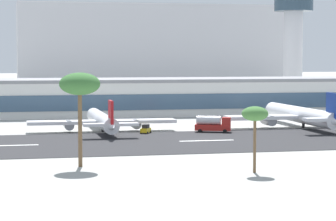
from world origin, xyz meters
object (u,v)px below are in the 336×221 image
(terminal_building, at_px, (163,96))
(airliner_navy_tail_gate_2, at_px, (303,116))
(distant_hotel_block, at_px, (150,50))
(service_baggage_tug_1, at_px, (146,129))
(palm_tree_1, at_px, (80,85))
(control_tower, at_px, (293,33))
(airliner_red_tail_gate_1, at_px, (103,121))
(palm_tree_0, at_px, (255,115))
(service_fuel_truck_2, at_px, (213,124))

(terminal_building, height_order, airliner_navy_tail_gate_2, terminal_building)
(distant_hotel_block, bearing_deg, service_baggage_tug_1, -101.22)
(terminal_building, xyz_separation_m, palm_tree_1, (-36.72, -108.61, 7.74))
(control_tower, bearing_deg, service_baggage_tug_1, -127.03)
(airliner_navy_tail_gate_2, bearing_deg, palm_tree_1, 131.69)
(distant_hotel_block, distance_m, service_baggage_tug_1, 180.39)
(airliner_red_tail_gate_1, height_order, palm_tree_0, palm_tree_0)
(distant_hotel_block, height_order, airliner_navy_tail_gate_2, distant_hotel_block)
(airliner_navy_tail_gate_2, xyz_separation_m, service_baggage_tug_1, (-41.93, -5.73, -2.06))
(control_tower, distance_m, airliner_navy_tail_gate_2, 107.22)
(terminal_building, relative_size, distant_hotel_block, 1.78)
(terminal_building, height_order, palm_tree_1, palm_tree_1)
(distant_hotel_block, distance_m, airliner_red_tail_gate_1, 176.61)
(control_tower, xyz_separation_m, palm_tree_1, (-98.38, -153.50, -14.21))
(airliner_red_tail_gate_1, bearing_deg, palm_tree_1, 169.21)
(palm_tree_0, bearing_deg, service_baggage_tug_1, 95.26)
(distant_hotel_block, bearing_deg, palm_tree_0, -96.99)
(control_tower, height_order, airliner_red_tail_gate_1, control_tower)
(terminal_building, relative_size, palm_tree_1, 14.21)
(terminal_building, height_order, service_baggage_tug_1, terminal_building)
(service_baggage_tug_1, xyz_separation_m, palm_tree_0, (5.72, -62.06, 7.98))
(airliner_navy_tail_gate_2, distance_m, service_fuel_truck_2, 26.36)
(airliner_navy_tail_gate_2, distance_m, service_baggage_tug_1, 42.37)
(terminal_building, xyz_separation_m, control_tower, (61.67, 44.89, 21.94))
(palm_tree_0, bearing_deg, distant_hotel_block, 83.01)
(terminal_building, bearing_deg, control_tower, 36.05)
(airliner_navy_tail_gate_2, xyz_separation_m, palm_tree_0, (-36.21, -67.79, 5.92))
(service_baggage_tug_1, xyz_separation_m, palm_tree_1, (-20.21, -49.88, 12.35))
(airliner_red_tail_gate_1, bearing_deg, control_tower, -41.76)
(terminal_building, height_order, control_tower, control_tower)
(airliner_red_tail_gate_1, distance_m, airliner_navy_tail_gate_2, 51.39)
(control_tower, xyz_separation_m, service_baggage_tug_1, (-78.18, -103.62, -26.56))
(distant_hotel_block, bearing_deg, palm_tree_1, -103.72)
(service_fuel_truck_2, height_order, palm_tree_0, palm_tree_0)
(airliner_navy_tail_gate_2, xyz_separation_m, service_fuel_truck_2, (-25.59, -6.22, -1.08))
(service_baggage_tug_1, relative_size, palm_tree_1, 0.23)
(control_tower, relative_size, palm_tree_0, 4.11)
(service_fuel_truck_2, xyz_separation_m, palm_tree_0, (-10.62, -61.57, 7.00))
(palm_tree_1, bearing_deg, control_tower, 57.34)
(airliner_navy_tail_gate_2, bearing_deg, distant_hotel_block, 2.23)
(airliner_red_tail_gate_1, xyz_separation_m, palm_tree_0, (15.17, -67.95, 6.33))
(palm_tree_0, distance_m, palm_tree_1, 28.98)
(airliner_navy_tail_gate_2, height_order, service_fuel_truck_2, airliner_navy_tail_gate_2)
(terminal_building, distance_m, service_fuel_truck_2, 59.34)
(distant_hotel_block, xyz_separation_m, airliner_red_tail_gate_1, (-44.35, -169.94, -18.59))
(distant_hotel_block, height_order, service_fuel_truck_2, distant_hotel_block)
(control_tower, xyz_separation_m, service_fuel_truck_2, (-61.84, -104.11, -25.58))
(service_fuel_truck_2, bearing_deg, airliner_navy_tail_gate_2, 34.95)
(service_baggage_tug_1, relative_size, palm_tree_0, 0.34)
(terminal_building, bearing_deg, palm_tree_0, -95.10)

